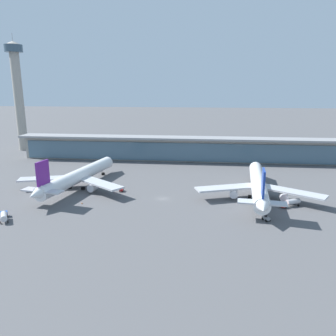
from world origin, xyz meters
The scene contains 11 objects.
ground_plane centered at (0.00, 0.00, 0.00)m, with size 1200.00×1200.00×0.00m, color #515154.
airliner_left_stand centered at (-40.41, 10.22, 5.69)m, with size 51.33×67.54×18.06m.
airliner_centre_stand centered at (39.57, 5.77, 5.69)m, with size 51.91×67.85×18.06m.
service_truck_near_nose_red centered at (50.70, -3.89, 1.71)m, with size 8.72×5.78×2.95m.
service_truck_under_wing_grey centered at (38.77, -19.11, 0.87)m, with size 2.84×3.33×2.05m.
service_truck_mid_apron_blue centered at (-52.51, -28.81, 1.71)m, with size 6.52×8.46×2.95m.
service_truck_by_tail_red centered at (-19.63, 7.72, 0.87)m, with size 2.14×3.10×2.05m.
service_truck_on_taxiway_white centered at (42.00, 19.42, 0.81)m, with size 6.91×2.39×2.70m.
terminal_building centered at (0.00, 72.76, 7.87)m, with size 199.22×12.80×15.20m.
control_tower centered at (-115.02, 96.97, 43.77)m, with size 12.00×12.00×80.59m.
safety_cone_alpha centered at (-31.40, -9.75, 0.32)m, with size 0.62×0.62×0.70m.
Camera 1 is at (16.23, -130.30, 45.89)m, focal length 35.45 mm.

